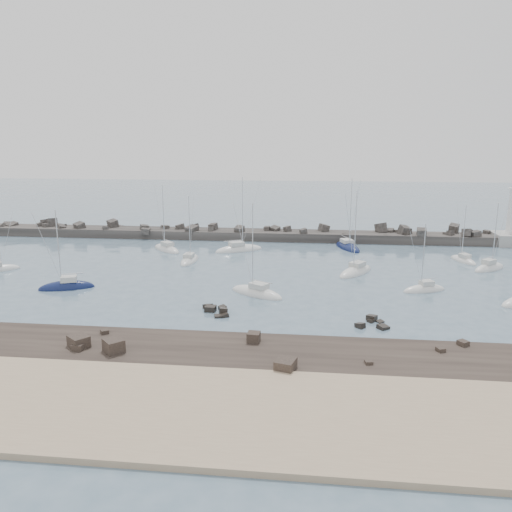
{
  "coord_description": "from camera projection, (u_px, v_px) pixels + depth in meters",
  "views": [
    {
      "loc": [
        6.85,
        -65.71,
        20.3
      ],
      "look_at": [
        -1.88,
        12.0,
        2.28
      ],
      "focal_mm": 35.0,
      "sensor_mm": 36.0,
      "label": 1
    }
  ],
  "objects": [
    {
      "name": "breakwater",
      "position": [
        243.0,
        237.0,
        106.48
      ],
      "size": [
        115.0,
        7.39,
        5.27
      ],
      "color": "#302D2B",
      "rests_on": "ground"
    },
    {
      "name": "sailboat_7",
      "position": [
        347.0,
        248.0,
        96.98
      ],
      "size": [
        5.86,
        9.73,
        14.65
      ],
      "color": "#101A46",
      "rests_on": "ground"
    },
    {
      "name": "sailboat_3",
      "position": [
        190.0,
        261.0,
        86.24
      ],
      "size": [
        2.64,
        7.78,
        12.2
      ],
      "color": "silver",
      "rests_on": "ground"
    },
    {
      "name": "sailboat_11",
      "position": [
        489.0,
        269.0,
        80.83
      ],
      "size": [
        7.01,
        6.34,
        11.76
      ],
      "color": "silver",
      "rests_on": "ground"
    },
    {
      "name": "rock_cluster_far",
      "position": [
        374.0,
        324.0,
        56.51
      ],
      "size": [
        3.96,
        4.18,
        1.11
      ],
      "color": "black",
      "rests_on": "ground"
    },
    {
      "name": "sailboat_1",
      "position": [
        167.0,
        250.0,
        95.09
      ],
      "size": [
        7.77,
        7.85,
        13.43
      ],
      "color": "silver",
      "rests_on": "ground"
    },
    {
      "name": "sailboat_2",
      "position": [
        67.0,
        287.0,
        70.42
      ],
      "size": [
        7.91,
        4.91,
        12.26
      ],
      "color": "#101A46",
      "rests_on": "ground"
    },
    {
      "name": "sailboat_4",
      "position": [
        239.0,
        250.0,
        94.69
      ],
      "size": [
        9.7,
        7.32,
        14.98
      ],
      "color": "silver",
      "rests_on": "ground"
    },
    {
      "name": "sailboat_8",
      "position": [
        424.0,
        290.0,
        69.24
      ],
      "size": [
        6.67,
        4.16,
        10.32
      ],
      "color": "silver",
      "rests_on": "ground"
    },
    {
      "name": "ground",
      "position": [
        260.0,
        292.0,
        68.93
      ],
      "size": [
        400.0,
        400.0,
        0.0
      ],
      "primitive_type": "plane",
      "color": "slate",
      "rests_on": "ground"
    },
    {
      "name": "rock_shelf",
      "position": [
        235.0,
        359.0,
        47.67
      ],
      "size": [
        140.0,
        12.49,
        2.12
      ],
      "color": "black",
      "rests_on": "ground"
    },
    {
      "name": "sailboat_6",
      "position": [
        356.0,
        272.0,
        78.6
      ],
      "size": [
        7.15,
        8.89,
        14.06
      ],
      "color": "silver",
      "rests_on": "ground"
    },
    {
      "name": "lighthouse",
      "position": [
        512.0,
        229.0,
        99.92
      ],
      "size": [
        7.0,
        7.0,
        14.6
      ],
      "color": "gray",
      "rests_on": "ground"
    },
    {
      "name": "sailboat_9",
      "position": [
        463.0,
        261.0,
        86.26
      ],
      "size": [
        4.14,
        6.87,
        10.52
      ],
      "color": "silver",
      "rests_on": "ground"
    },
    {
      "name": "sailboat_5",
      "position": [
        257.0,
        294.0,
        67.62
      ],
      "size": [
        8.54,
        6.66,
        13.41
      ],
      "color": "silver",
      "rests_on": "ground"
    },
    {
      "name": "sand_strip",
      "position": [
        216.0,
        415.0,
        37.95
      ],
      "size": [
        140.0,
        14.0,
        1.0
      ],
      "primitive_type": "cube",
      "color": "tan",
      "rests_on": "ground"
    },
    {
      "name": "rock_cluster_near",
      "position": [
        216.0,
        311.0,
        60.64
      ],
      "size": [
        3.9,
        4.22,
        1.26
      ],
      "color": "black",
      "rests_on": "ground"
    }
  ]
}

